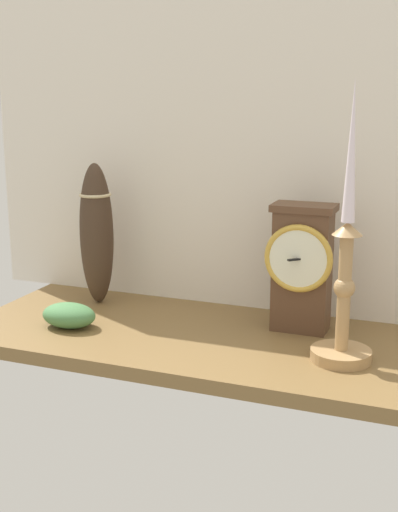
% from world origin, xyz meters
% --- Properties ---
extents(ground_plane, '(1.00, 0.36, 0.02)m').
position_xyz_m(ground_plane, '(0.00, 0.00, -0.01)').
color(ground_plane, brown).
extents(back_wall, '(1.20, 0.02, 0.65)m').
position_xyz_m(back_wall, '(0.00, 0.18, 0.33)').
color(back_wall, silver).
rests_on(back_wall, ground_plane).
extents(mantel_clock, '(0.12, 0.09, 0.23)m').
position_xyz_m(mantel_clock, '(0.08, 0.08, 0.12)').
color(mantel_clock, brown).
rests_on(mantel_clock, ground_plane).
extents(candlestick_tall_left, '(0.10, 0.10, 0.44)m').
position_xyz_m(candlestick_tall_left, '(0.17, -0.03, 0.13)').
color(candlestick_tall_left, tan).
rests_on(candlestick_tall_left, ground_plane).
extents(tall_ceramic_vase, '(0.07, 0.07, 0.28)m').
position_xyz_m(tall_ceramic_vase, '(-0.33, 0.10, 0.14)').
color(tall_ceramic_vase, '#3F2D20').
rests_on(tall_ceramic_vase, ground_plane).
extents(ivy_sprig, '(0.10, 0.07, 0.04)m').
position_xyz_m(ivy_sprig, '(-0.31, -0.05, 0.02)').
color(ivy_sprig, '#4B8149').
rests_on(ivy_sprig, ground_plane).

